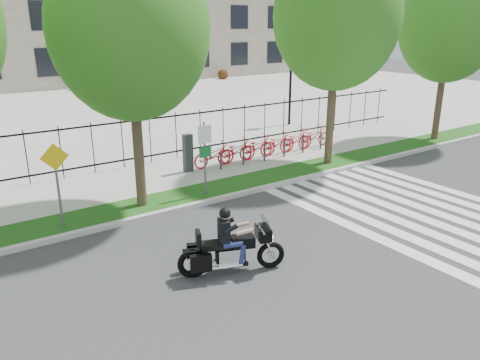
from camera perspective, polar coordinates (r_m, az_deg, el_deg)
ground at (r=12.79m, az=7.06°, el=-8.11°), size 120.00×120.00×0.00m
curb at (r=15.76m, az=-2.90°, el=-2.40°), size 60.00×0.20×0.15m
grass_verge at (r=16.44m, az=-4.48°, el=-1.53°), size 60.00×1.50×0.15m
sidewalk at (r=18.53m, az=-8.43°, el=0.66°), size 60.00×3.50×0.15m
plaza at (r=34.75m, az=-21.80°, el=7.90°), size 80.00×34.00×0.10m
crosswalk_stripes at (r=16.18m, az=19.94°, el=-3.24°), size 5.70×8.00×0.01m
iron_fence at (r=19.77m, az=-10.89°, el=4.91°), size 30.00×0.06×2.00m
lamp_post_right at (r=27.17m, az=6.22°, el=13.19°), size 1.06×0.70×4.25m
street_tree_1 at (r=14.42m, az=-13.30°, el=17.51°), size 4.65×4.65×8.09m
street_tree_2 at (r=19.23m, az=11.71°, el=18.96°), size 4.91×4.91×8.64m
street_tree_3 at (r=25.22m, az=24.17°, el=16.83°), size 4.68×4.68×8.17m
bike_share_station at (r=20.50m, az=3.21°, el=4.26°), size 7.82×0.87×1.50m
sign_pole_regulatory at (r=15.58m, az=-4.31°, el=3.75°), size 0.50×0.09×2.50m
sign_pole_warning at (r=13.87m, az=-21.45°, el=0.62°), size 0.78×0.09×2.49m
motorcycle_rider at (r=11.21m, az=-1.06°, el=-8.14°), size 2.49×1.34×2.03m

